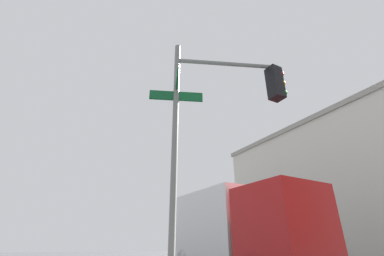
# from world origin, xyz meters

# --- Properties ---
(traffic_signal_near) EXTENTS (1.45, 2.78, 5.32)m
(traffic_signal_near) POSITION_xyz_m (-6.41, -6.33, 3.76)
(traffic_signal_near) COLOR slate
(traffic_signal_near) RESTS_ON ground_plane
(box_truck_second) EXTENTS (7.20, 2.59, 3.29)m
(box_truck_second) POSITION_xyz_m (-11.41, -2.52, 1.81)
(box_truck_second) COLOR #B21919
(box_truck_second) RESTS_ON ground_plane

